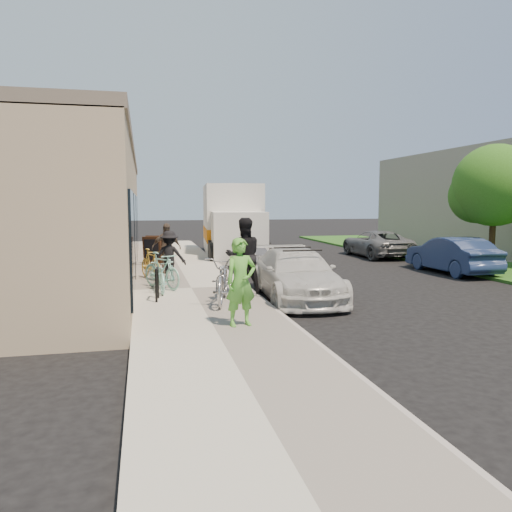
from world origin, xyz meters
TOP-DOWN VIEW (x-y plane):
  - ground at (0.00, 0.00)m, footprint 120.00×120.00m
  - sidewalk at (-2.00, 3.00)m, footprint 3.00×34.00m
  - curb at (-0.45, 3.00)m, footprint 0.12×34.00m
  - storefront at (-5.24, 7.99)m, footprint 3.60×20.00m
  - bike_rack at (-2.95, 1.45)m, footprint 0.11×0.55m
  - sandwich_board at (-2.91, 8.39)m, footprint 0.77×0.78m
  - sedan_white at (0.54, 1.56)m, footprint 2.00×4.45m
  - sedan_silver at (0.63, 6.98)m, footprint 1.33×2.98m
  - moving_truck at (0.85, 12.40)m, footprint 3.05×6.86m
  - far_car_blue at (7.24, 4.88)m, footprint 1.39×3.89m
  - far_car_gray at (7.11, 10.34)m, footprint 2.07×4.33m
  - median_tree at (8.81, 4.91)m, footprint 2.87×2.87m
  - tandem_bike at (-1.46, 0.85)m, footprint 1.19×2.20m
  - woman_rider at (-1.49, -1.41)m, footprint 0.68×0.52m
  - man_standing at (-0.75, 1.94)m, footprint 0.94×0.74m
  - cruiser_bike_a at (-2.78, 3.07)m, footprint 1.25×1.62m
  - cruiser_bike_b at (-2.84, 2.62)m, footprint 0.70×1.64m
  - cruiser_bike_c at (-3.04, 4.81)m, footprint 0.94×1.58m
  - bystander_a at (-2.50, 4.37)m, footprint 1.07×0.78m
  - bystander_b at (-2.51, 6.12)m, footprint 1.00×0.51m

SIDE VIEW (x-z plane):
  - ground at x=0.00m, z-range 0.00..0.00m
  - curb at x=-0.45m, z-range 0.00..0.13m
  - sidewalk at x=-2.00m, z-range 0.00..0.15m
  - sedan_silver at x=0.63m, z-range 0.00..0.99m
  - cruiser_bike_b at x=-2.84m, z-range 0.15..0.99m
  - far_car_gray at x=7.11m, z-range 0.00..1.19m
  - cruiser_bike_c at x=-3.04m, z-range 0.15..1.07m
  - bike_rack at x=-2.95m, z-range 0.23..1.01m
  - sedan_white at x=0.54m, z-range -0.02..1.29m
  - cruiser_bike_a at x=-2.78m, z-range 0.15..1.13m
  - far_car_blue at x=7.24m, z-range 0.00..1.28m
  - sandwich_board at x=-2.91m, z-range 0.16..1.23m
  - tandem_bike at x=-1.46m, z-range 0.15..1.25m
  - bystander_a at x=-2.50m, z-range 0.15..1.63m
  - bystander_b at x=-2.51m, z-range 0.15..1.79m
  - woman_rider at x=-1.49m, z-range 0.15..1.81m
  - man_standing at x=-0.75m, z-range 0.15..2.08m
  - moving_truck at x=0.85m, z-range -0.18..3.10m
  - storefront at x=-5.24m, z-range 0.01..4.24m
  - median_tree at x=8.81m, z-range 0.74..5.14m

